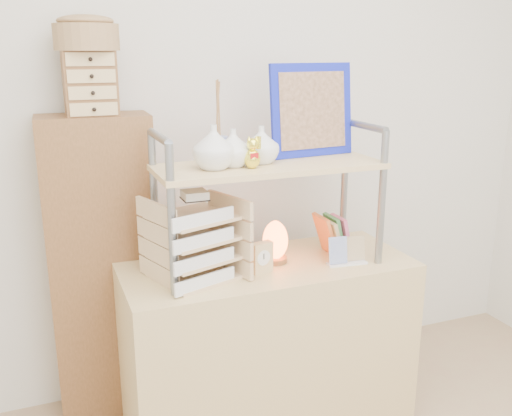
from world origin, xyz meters
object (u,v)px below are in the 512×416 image
at_px(desk, 268,346).
at_px(cabinet, 104,271).
at_px(salt_lamp, 275,241).
at_px(letter_tray, 196,244).

height_order(desk, cabinet, cabinet).
distance_m(cabinet, salt_lamp, 0.77).
bearing_deg(salt_lamp, cabinet, 151.64).
height_order(letter_tray, salt_lamp, letter_tray).
height_order(desk, salt_lamp, salt_lamp).
distance_m(desk, letter_tray, 0.61).
bearing_deg(cabinet, salt_lamp, -26.59).
bearing_deg(salt_lamp, letter_tray, -171.59).
distance_m(desk, cabinet, 0.78).
relative_size(letter_tray, salt_lamp, 2.00).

